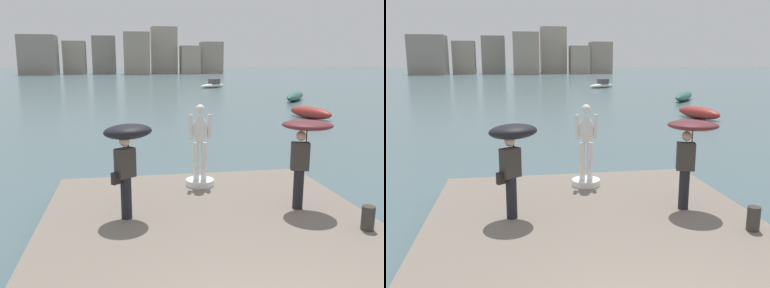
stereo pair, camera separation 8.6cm
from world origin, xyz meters
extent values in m
plane|color=#4C666B|center=(0.00, 40.00, 0.00)|extent=(400.00, 400.00, 0.00)
cube|color=slate|center=(0.00, 2.41, 0.20)|extent=(6.83, 10.81, 0.40)
cylinder|color=white|center=(0.24, 6.66, 0.48)|extent=(0.74, 0.74, 0.16)
cylinder|color=white|center=(0.14, 6.66, 1.05)|extent=(0.15, 0.15, 0.97)
cylinder|color=white|center=(0.34, 6.66, 1.05)|extent=(0.15, 0.15, 0.97)
ellipsoid|color=white|center=(0.24, 6.66, 1.88)|extent=(0.38, 0.26, 0.69)
sphere|color=white|center=(0.24, 6.66, 2.40)|extent=(0.24, 0.24, 0.24)
cylinder|color=white|center=(0.00, 6.66, 1.95)|extent=(0.10, 0.10, 0.62)
cylinder|color=white|center=(0.48, 6.66, 1.95)|extent=(0.10, 0.10, 0.62)
cylinder|color=black|center=(-1.66, 4.68, 0.84)|extent=(0.22, 0.22, 0.88)
cube|color=#38332D|center=(-1.66, 4.68, 1.58)|extent=(0.45, 0.42, 0.60)
sphere|color=beige|center=(-1.66, 4.68, 2.02)|extent=(0.21, 0.21, 0.21)
cylinder|color=#262626|center=(-1.59, 4.78, 1.88)|extent=(0.02, 0.02, 0.49)
ellipsoid|color=black|center=(-1.59, 4.78, 2.20)|extent=(1.37, 1.38, 0.37)
cube|color=black|center=(-1.85, 4.56, 1.30)|extent=(0.20, 0.19, 0.24)
cylinder|color=black|center=(2.06, 4.65, 0.84)|extent=(0.22, 0.22, 0.88)
cube|color=#38332D|center=(2.06, 4.65, 1.58)|extent=(0.43, 0.34, 0.60)
sphere|color=tan|center=(2.06, 4.65, 2.02)|extent=(0.21, 0.21, 0.21)
cylinder|color=#262626|center=(2.18, 4.65, 1.91)|extent=(0.02, 0.02, 0.57)
ellipsoid|color=#5B2328|center=(2.18, 4.65, 2.25)|extent=(1.34, 1.34, 0.25)
cylinder|color=#38332D|center=(2.90, 3.33, 0.64)|extent=(0.25, 0.25, 0.47)
ellipsoid|color=silver|center=(10.48, 51.73, 0.29)|extent=(4.45, 3.71, 0.58)
cube|color=#4C4C51|center=(10.76, 51.93, 0.87)|extent=(1.75, 1.62, 0.69)
ellipsoid|color=#9E2D28|center=(10.09, 20.77, 0.37)|extent=(1.98, 3.72, 0.74)
ellipsoid|color=#336B5B|center=(14.07, 32.19, 0.41)|extent=(4.00, 5.08, 0.82)
cube|color=gray|center=(-24.26, 113.63, 5.27)|extent=(9.48, 7.82, 10.53)
cube|color=#A89989|center=(-15.34, 118.44, 4.65)|extent=(6.23, 4.26, 9.29)
cube|color=gray|center=(-7.03, 119.58, 5.37)|extent=(6.53, 7.56, 10.75)
cube|color=gray|center=(2.09, 113.10, 5.74)|extent=(7.09, 7.65, 11.49)
cube|color=#A89989|center=(10.46, 119.49, 6.76)|extent=(7.42, 6.37, 13.52)
cube|color=#A89989|center=(17.72, 116.18, 4.03)|extent=(5.37, 5.79, 8.06)
cube|color=gray|center=(25.02, 120.20, 4.70)|extent=(6.55, 5.37, 9.39)
camera|label=1|loc=(-1.63, -3.28, 3.58)|focal=37.63mm
camera|label=2|loc=(-1.55, -3.29, 3.58)|focal=37.63mm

